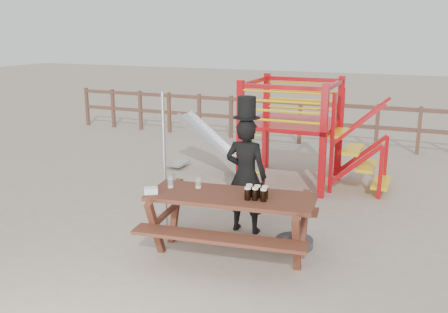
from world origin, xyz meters
TOP-DOWN VIEW (x-y plane):
  - ground at (0.00, 0.00)m, footprint 60.00×60.00m
  - back_fence at (0.00, 7.00)m, footprint 15.09×0.09m
  - playground_fort at (0.12, 3.58)m, footprint 4.71×1.84m
  - picnic_table at (0.37, -0.06)m, footprint 2.41×1.81m
  - man_with_hat at (0.27, 0.80)m, footprint 0.65×0.42m
  - metal_pole at (-0.81, 0.23)m, footprint 0.05×0.05m
  - parasol_base at (1.12, 0.52)m, footprint 0.53×0.53m
  - paper_bag at (-0.65, -0.43)m, footprint 0.23×0.22m
  - stout_pints at (0.74, -0.09)m, footprint 0.32×0.22m
  - empty_glasses at (-0.34, -0.03)m, footprint 0.45×0.21m

SIDE VIEW (x-z plane):
  - ground at x=0.00m, z-range 0.00..0.00m
  - parasol_base at x=1.12m, z-range -0.05..0.18m
  - picnic_table at x=0.37m, z-range 0.11..0.98m
  - back_fence at x=0.00m, z-range 0.14..1.34m
  - paper_bag at x=-0.65m, z-range 0.87..0.95m
  - man_with_hat at x=0.27m, z-range -0.11..1.97m
  - empty_glasses at x=-0.34m, z-range 0.86..1.01m
  - stout_pints at x=0.74m, z-range 0.87..1.04m
  - playground_fort at x=0.12m, z-range 0.02..2.12m
  - metal_pole at x=-0.81m, z-range 0.00..2.16m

